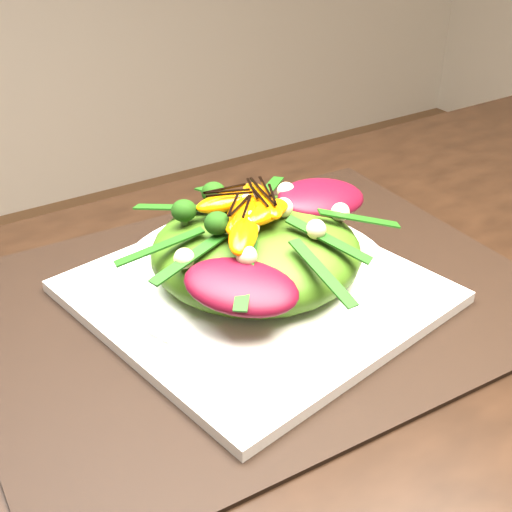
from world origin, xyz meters
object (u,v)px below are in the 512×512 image
placemat (256,298)px  plate_base (256,292)px  lettuce_mound (256,251)px  orange_segment (234,203)px  salad_bowl (256,278)px

placemat → plate_base: size_ratio=1.80×
plate_base → placemat: bearing=180.0°
lettuce_mound → orange_segment: bearing=103.3°
salad_bowl → orange_segment: size_ratio=4.42×
salad_bowl → lettuce_mound: bearing=-90.0°
plate_base → orange_segment: 0.09m
plate_base → lettuce_mound: lettuce_mound is taller
placemat → lettuce_mound: 0.05m
plate_base → orange_segment: bearing=103.3°
orange_segment → plate_base: bearing=-76.7°
plate_base → orange_segment: size_ratio=4.98×
plate_base → salad_bowl: salad_bowl is taller
plate_base → salad_bowl: 0.01m
placemat → plate_base: bearing=0.0°
salad_bowl → orange_segment: 0.07m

